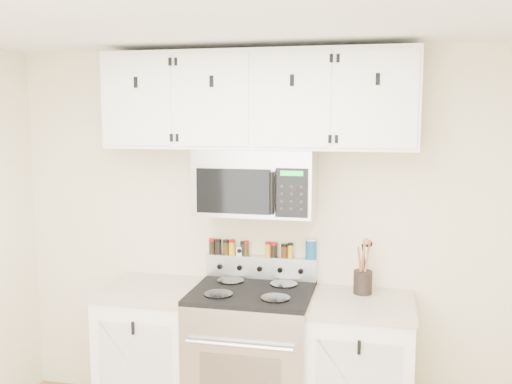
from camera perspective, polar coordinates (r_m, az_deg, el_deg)
back_wall at (r=3.92m, az=0.64°, el=-4.18°), size 3.50×0.01×2.50m
range at (r=3.85m, az=-0.39°, el=-16.32°), size 0.76×0.65×1.10m
base_cabinet_left at (r=4.08m, az=-10.16°, el=-15.43°), size 0.64×0.62×0.92m
base_cabinet_right at (r=3.81m, az=10.36°, el=-17.20°), size 0.64×0.62×0.92m
microwave at (r=3.67m, az=0.04°, el=1.03°), size 0.76×0.44×0.42m
upper_cabinets at (r=3.67m, az=0.12°, el=9.16°), size 2.00×0.35×0.62m
utensil_crock at (r=3.75m, az=10.63°, el=-8.67°), size 0.12×0.12×0.35m
kitchen_timer at (r=3.94m, az=-1.61°, el=-5.90°), size 0.06×0.05×0.06m
salt_canister at (r=3.85m, az=5.52°, el=-5.68°), size 0.07×0.07×0.14m
spice_jar_0 at (r=3.99m, az=-4.42°, el=-5.40°), size 0.05×0.05×0.11m
spice_jar_1 at (r=3.98m, az=-3.78°, el=-5.46°), size 0.04×0.04×0.10m
spice_jar_2 at (r=3.96m, az=-3.01°, el=-5.51°), size 0.04×0.04×0.10m
spice_jar_3 at (r=3.95m, az=-2.43°, el=-5.54°), size 0.04×0.04×0.10m
spice_jar_4 at (r=3.93m, az=-1.28°, el=-5.65°), size 0.04×0.04×0.10m
spice_jar_5 at (r=3.93m, az=-1.00°, el=-5.63°), size 0.04×0.04×0.10m
spice_jar_6 at (r=3.89m, az=1.22°, el=-5.74°), size 0.04×0.04×0.10m
spice_jar_7 at (r=3.89m, az=1.79°, el=-5.78°), size 0.05×0.05×0.10m
spice_jar_8 at (r=3.88m, az=2.85°, el=-5.88°), size 0.04×0.04×0.09m
spice_jar_9 at (r=3.87m, az=3.46°, el=-5.83°), size 0.04×0.04×0.10m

